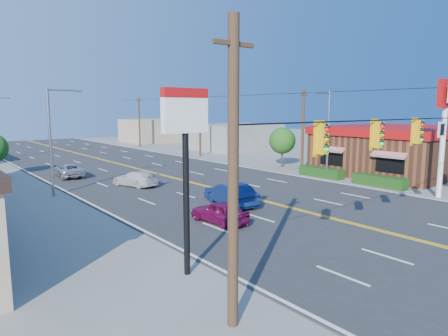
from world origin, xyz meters
TOP-DOWN VIEW (x-y plane):
  - ground at (0.00, 0.00)m, footprint 160.00×160.00m
  - road at (0.00, 20.00)m, footprint 20.00×120.00m
  - signal_span at (-0.12, 0.00)m, footprint 24.32×0.34m
  - kfc at (19.90, 12.00)m, footprint 16.30×12.40m
  - kfc_pylon at (11.00, 4.00)m, footprint 2.20×0.36m
  - pizza_hut_sign at (-11.00, 4.00)m, footprint 1.90×0.30m
  - streetlight_se at (10.79, 14.00)m, footprint 2.55×0.25m
  - streetlight_ne at (10.79, 38.00)m, footprint 2.55×0.25m
  - streetlight_sw at (-10.79, 22.00)m, footprint 2.55×0.25m
  - utility_pole_near at (12.20, 18.00)m, footprint 0.28×0.28m
  - utility_pole_mid at (12.20, 36.00)m, footprint 0.28×0.28m
  - utility_pole_far at (12.20, 54.00)m, footprint 0.28×0.28m
  - tree_kfc_rear at (13.50, 22.00)m, footprint 2.94×2.94m
  - bld_east_mid at (22.00, 40.00)m, footprint 12.00×10.00m
  - bld_east_far at (19.00, 62.00)m, footprint 10.00×10.00m
  - car_magenta at (-5.75, 8.68)m, footprint 1.83×3.84m
  - car_blue at (-2.59, 11.52)m, footprint 2.24×4.81m
  - car_white at (-4.58, 21.64)m, footprint 2.92×4.65m
  - car_silver at (-7.45, 29.61)m, footprint 2.59×4.81m

SIDE VIEW (x-z plane):
  - ground at x=0.00m, z-range 0.00..0.00m
  - road at x=0.00m, z-range 0.00..0.06m
  - car_white at x=-4.58m, z-range 0.00..1.26m
  - car_magenta at x=-5.75m, z-range 0.00..1.27m
  - car_silver at x=-7.45m, z-range 0.00..1.28m
  - car_blue at x=-2.59m, z-range 0.00..1.52m
  - bld_east_mid at x=22.00m, z-range 0.00..4.00m
  - bld_east_far at x=19.00m, z-range 0.00..4.40m
  - kfc at x=19.90m, z-range 0.03..4.73m
  - tree_kfc_rear at x=13.50m, z-range 0.73..5.14m
  - utility_pole_near at x=12.20m, z-range 0.00..8.40m
  - utility_pole_mid at x=12.20m, z-range 0.00..8.40m
  - utility_pole_far at x=12.20m, z-range 0.00..8.40m
  - streetlight_se at x=10.79m, z-range 0.51..8.51m
  - streetlight_ne at x=10.79m, z-range 0.51..8.51m
  - streetlight_sw at x=-10.79m, z-range 0.51..8.51m
  - signal_span at x=-0.12m, z-range 0.39..9.39m
  - pizza_hut_sign at x=-11.00m, z-range 1.76..8.61m
  - kfc_pylon at x=11.00m, z-range 1.79..10.29m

